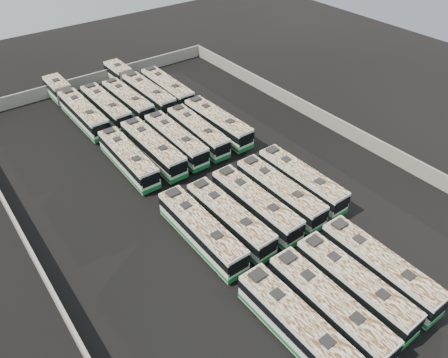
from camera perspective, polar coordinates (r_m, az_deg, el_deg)
The scene contains 21 objects.
ground at distance 55.21m, azimuth -1.31°, elevation -0.81°, with size 140.00×140.00×0.00m, color black.
perimeter_wall at distance 54.53m, azimuth -1.33°, elevation 0.09°, with size 45.20×73.20×2.20m.
bus_front_far_left at distance 39.40m, azimuth 9.78°, elevation -18.61°, with size 2.93×13.06×3.67m.
bus_front_left at distance 41.17m, azimuth 13.52°, elevation -15.92°, with size 2.75×12.93×3.65m.
bus_front_center at distance 43.31m, azimuth 16.66°, elevation -13.17°, with size 2.81×12.66×3.56m.
bus_front_right at distance 45.48m, azimuth 19.62°, elevation -10.82°, with size 2.83×12.89×3.63m.
bus_midfront_far_left at distance 46.44m, azimuth -2.99°, elevation -6.74°, with size 2.75×12.97×3.66m.
bus_midfront_left at distance 47.84m, azimuth 0.72°, elevation -5.17°, with size 2.94×12.61×3.54m.
bus_midfront_center at distance 49.58m, azimuth 4.14°, elevation -3.39°, with size 2.89×12.89×3.62m.
bus_midfront_right at distance 51.60m, azimuth 7.28°, elevation -1.74°, with size 2.80×12.77×3.59m.
bus_midfront_far_right at distance 53.83m, azimuth 10.03°, elevation -0.15°, with size 2.80×12.77×3.59m.
bus_midback_far_left at distance 58.14m, azimuth -12.42°, elevation 2.65°, with size 2.86×12.62×3.55m.
bus_midback_left at distance 59.40m, azimuth -9.26°, elevation 3.98°, with size 2.83×13.06×3.68m.
bus_midback_center at distance 60.84m, azimuth -6.31°, elevation 5.10°, with size 2.74×12.69×3.57m.
bus_midback_right at distance 62.45m, azimuth -3.45°, elevation 6.18°, with size 2.94×12.57×3.53m.
bus_midback_far_right at distance 64.33m, azimuth -0.82°, elevation 7.34°, with size 3.09×13.12×3.68m.
bus_back_far_left at distance 72.95m, azimuth -18.91°, elevation 9.12°, with size 2.86×20.19×3.66m.
bus_back_left at distance 71.07m, azimuth -15.14°, elevation 9.07°, with size 2.83×12.75×3.59m.
bus_back_center at distance 72.18m, azimuth -12.44°, elevation 9.94°, with size 2.93×12.57×3.53m.
bus_back_right at distance 76.22m, azimuth -11.13°, elevation 11.70°, with size 3.05×20.07×3.63m.
bus_back_far_right at distance 74.95m, azimuth -7.42°, elevation 11.65°, with size 2.87×12.97×3.65m.
Camera 1 is at (-24.89, -35.38, 34.30)m, focal length 35.00 mm.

